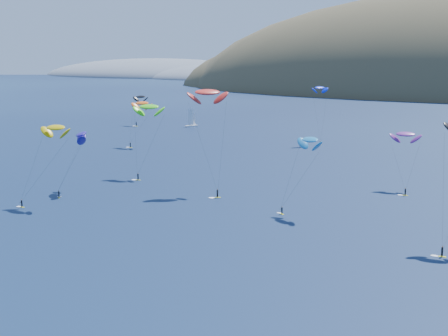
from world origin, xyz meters
name	(u,v)px	position (x,y,z in m)	size (l,w,h in m)	color
headland	(172,78)	(-445.26, 750.08, -3.36)	(460.00, 250.00, 60.00)	slate
sailboat	(192,125)	(-76.78, 209.84, 0.86)	(7.88, 7.58, 9.43)	white
kitesurfer_1	(142,103)	(-60.23, 148.03, 16.18)	(8.73, 8.14, 18.64)	#FFF71C
kitesurfer_2	(56,128)	(-23.45, 64.38, 17.80)	(9.12, 9.48, 20.10)	#FFF71C
kitesurfer_3	(149,107)	(-24.73, 102.99, 19.65)	(9.71, 11.79, 22.19)	#FFF71C
kitesurfer_4	(320,88)	(-4.20, 186.27, 21.56)	(6.55, 8.20, 23.53)	#FFF71C
kitesurfer_5	(310,140)	(31.09, 84.54, 16.19)	(9.06, 8.53, 18.30)	#FFF71C
kitesurfer_6	(406,134)	(43.54, 120.56, 14.06)	(8.03, 11.93, 16.21)	#FFF71C
kitesurfer_9	(207,92)	(-0.12, 93.90, 25.00)	(12.78, 12.81, 27.81)	#FFF71C
kitesurfer_10	(81,134)	(-28.08, 78.11, 14.44)	(8.51, 15.01, 16.82)	#FFF71C
kitesurfer_12	(141,97)	(-102.22, 204.30, 13.72)	(8.09, 8.08, 15.99)	#FFF71C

